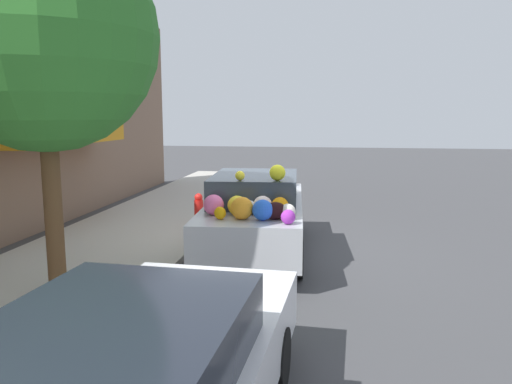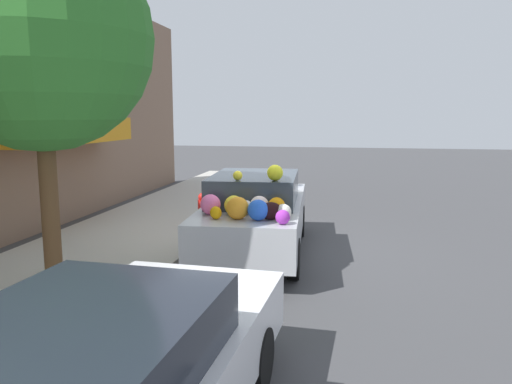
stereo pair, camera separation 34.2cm
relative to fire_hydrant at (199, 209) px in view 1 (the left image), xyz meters
The scene contains 6 objects.
ground_plane 2.35m from the fire_hydrant, 139.65° to the right, with size 60.00×60.00×0.00m, color #424244.
sidewalk_curb 2.17m from the fire_hydrant, 145.52° to the left, with size 24.00×3.20×0.10m.
building_facade 4.45m from the fire_hydrant, 116.09° to the left, with size 18.00×1.20×5.56m.
street_tree 5.49m from the fire_hydrant, behind, with size 2.98×2.98×4.91m.
fire_hydrant is the anchor object (origin of this frame).
art_car 2.43m from the fire_hydrant, 139.19° to the right, with size 4.58×1.97×1.74m.
Camera 1 is at (-8.84, -1.43, 2.54)m, focal length 35.00 mm.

